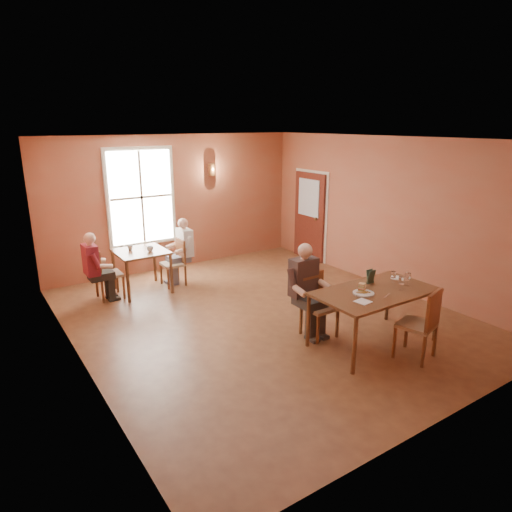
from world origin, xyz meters
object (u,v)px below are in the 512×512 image
chair_diner_main (320,306)px  diner_maroon (107,266)px  chair_diner_white (173,263)px  chair_diner_maroon (109,273)px  diner_main (321,294)px  chair_empty (417,323)px  diner_white (174,254)px  second_table (142,271)px  main_table (373,317)px

chair_diner_main → diner_maroon: diner_maroon is taller
chair_diner_white → chair_diner_maroon: size_ratio=0.95×
diner_main → chair_diner_maroon: 4.15m
diner_main → diner_maroon: size_ratio=1.09×
chair_diner_main → chair_empty: bearing=118.4°
chair_empty → chair_diner_white: size_ratio=1.11×
diner_main → diner_white: diner_main is taller
second_table → diner_maroon: bearing=180.0°
chair_empty → diner_maroon: (-2.97, 4.73, 0.12)m
diner_main → chair_diner_white: size_ratio=1.50×
chair_empty → diner_white: diner_white is taller
chair_diner_maroon → second_table: bearing=90.0°
second_table → chair_diner_white: chair_diner_white is taller
chair_diner_main → diner_main: size_ratio=0.71×
chair_diner_main → chair_empty: (0.69, -1.28, 0.02)m
diner_maroon → chair_diner_main: bearing=33.5°
diner_white → diner_main: bearing=-165.1°
second_table → main_table: bearing=-62.8°
chair_diner_maroon → diner_maroon: bearing=-90.0°
second_table → chair_diner_maroon: size_ratio=0.95×
main_table → diner_maroon: diner_maroon is taller
main_table → diner_main: diner_main is taller
chair_diner_main → diner_main: bearing=90.0°
chair_empty → chair_diner_maroon: bearing=105.8°
second_table → chair_diner_maroon: 0.65m
second_table → chair_diner_main: bearing=-65.0°
main_table → diner_main: size_ratio=1.29×
diner_main → second_table: bearing=-65.2°
diner_main → chair_diner_maroon: bearing=-57.1°
second_table → diner_white: bearing=0.0°
main_table → chair_empty: 0.66m
chair_diner_white → diner_white: diner_white is taller
second_table → chair_diner_white: size_ratio=1.00×
chair_empty → second_table: chair_empty is taller
chair_diner_main → diner_maroon: size_ratio=0.77×
diner_maroon → diner_main: bearing=33.3°
diner_main → second_table: 3.84m
diner_main → second_table: diner_main is taller
chair_empty → diner_maroon: bearing=106.1°
chair_diner_main → second_table: chair_diner_main is taller
chair_empty → diner_maroon: size_ratio=0.81×
chair_empty → chair_diner_main: bearing=102.2°
chair_empty → chair_diner_white: chair_empty is taller
chair_diner_white → diner_maroon: 1.34m
diner_maroon → chair_diner_white: bearing=90.0°
main_table → diner_white: 4.35m
chair_empty → second_table: size_ratio=1.11×
chair_diner_white → diner_white: bearing=-90.0°
chair_diner_main → second_table: size_ratio=1.07×
main_table → second_table: 4.61m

